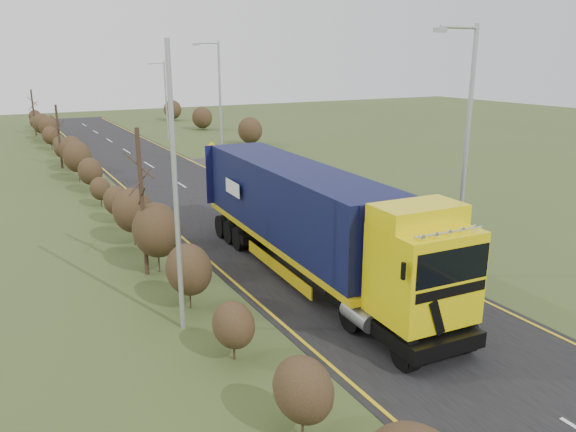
% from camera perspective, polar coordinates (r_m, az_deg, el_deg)
% --- Properties ---
extents(ground, '(160.00, 160.00, 0.00)m').
position_cam_1_polar(ground, '(23.04, 4.48, -6.29)').
color(ground, '#3C4E21').
rests_on(ground, ground).
extents(road, '(8.00, 120.00, 0.02)m').
position_cam_1_polar(road, '(31.42, -5.42, -0.19)').
color(road, black).
rests_on(road, ground).
extents(layby, '(6.00, 18.00, 0.02)m').
position_cam_1_polar(layby, '(42.88, -2.70, 4.22)').
color(layby, '#2B2926').
rests_on(layby, ground).
extents(lane_markings, '(7.52, 116.00, 0.01)m').
position_cam_1_polar(lane_markings, '(31.15, -5.20, -0.29)').
color(lane_markings, gold).
rests_on(lane_markings, road).
extents(hedgerow, '(2.24, 102.04, 6.05)m').
position_cam_1_polar(hedgerow, '(27.29, -15.39, 0.32)').
color(hedgerow, '#322216').
rests_on(hedgerow, ground).
extents(lorry, '(3.34, 16.36, 4.53)m').
position_cam_1_polar(lorry, '(22.20, 2.18, -0.09)').
color(lorry, black).
rests_on(lorry, ground).
extents(car_red_hatchback, '(2.11, 4.06, 1.32)m').
position_cam_1_polar(car_red_hatchback, '(39.01, 0.89, 4.03)').
color(car_red_hatchback, maroon).
rests_on(car_red_hatchback, ground).
extents(car_blue_sedan, '(3.00, 5.05, 1.57)m').
position_cam_1_polar(car_blue_sedan, '(46.71, -5.09, 6.11)').
color(car_blue_sedan, black).
rests_on(car_blue_sedan, ground).
extents(streetlight_near, '(2.09, 0.20, 9.85)m').
position_cam_1_polar(streetlight_near, '(22.72, 17.46, 7.01)').
color(streetlight_near, '#9FA2A5').
rests_on(streetlight_near, ground).
extents(streetlight_mid, '(2.08, 0.20, 9.81)m').
position_cam_1_polar(streetlight_mid, '(44.27, -7.07, 11.57)').
color(streetlight_mid, '#9FA2A5').
rests_on(streetlight_mid, ground).
extents(streetlight_far, '(1.75, 0.18, 8.17)m').
position_cam_1_polar(streetlight_far, '(62.24, -12.38, 11.67)').
color(streetlight_far, '#9FA2A5').
rests_on(streetlight_far, ground).
extents(left_pole, '(0.16, 0.16, 9.20)m').
position_cam_1_polar(left_pole, '(17.74, -11.35, 2.29)').
color(left_pole, '#9FA2A5').
rests_on(left_pole, ground).
extents(speed_sign, '(0.65, 0.10, 2.34)m').
position_cam_1_polar(speed_sign, '(35.99, -1.63, 4.61)').
color(speed_sign, '#9FA2A5').
rests_on(speed_sign, ground).
extents(warning_board, '(0.71, 0.11, 1.87)m').
position_cam_1_polar(warning_board, '(47.76, -7.75, 6.67)').
color(warning_board, '#9FA2A5').
rests_on(warning_board, ground).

